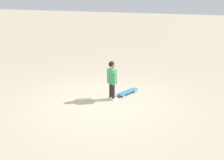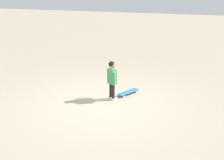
# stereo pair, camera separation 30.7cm
# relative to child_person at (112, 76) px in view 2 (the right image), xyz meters

# --- Properties ---
(ground_plane) EXTENTS (50.00, 50.00, 0.00)m
(ground_plane) POSITION_rel_child_person_xyz_m (-0.34, 0.17, -0.66)
(ground_plane) COLOR tan
(child_person) EXTENTS (0.36, 0.28, 1.06)m
(child_person) POSITION_rel_child_person_xyz_m (0.00, 0.00, 0.00)
(child_person) COLOR black
(child_person) RESTS_ON ground
(skateboard) EXTENTS (0.72, 0.50, 0.07)m
(skateboard) POSITION_rel_child_person_xyz_m (0.50, -0.31, -0.60)
(skateboard) COLOR teal
(skateboard) RESTS_ON ground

